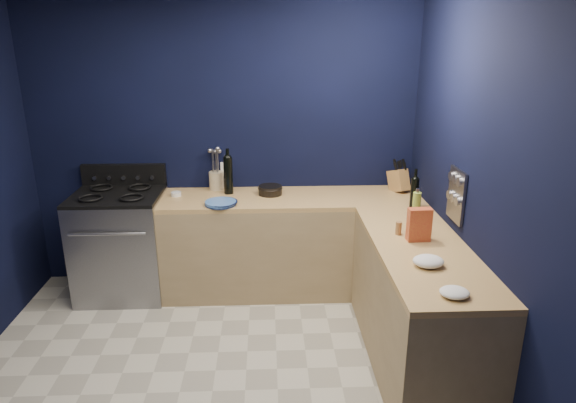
{
  "coord_description": "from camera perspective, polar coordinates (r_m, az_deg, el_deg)",
  "views": [
    {
      "loc": [
        0.39,
        -2.84,
        2.28
      ],
      "look_at": [
        0.55,
        1.0,
        1.0
      ],
      "focal_mm": 31.62,
      "sensor_mm": 36.0,
      "label": 1
    }
  ],
  "objects": [
    {
      "name": "floor",
      "position": [
        3.67,
        -8.48,
        -20.46
      ],
      "size": [
        3.5,
        3.5,
        0.02
      ],
      "primitive_type": "cube",
      "color": "#B9B4A1",
      "rests_on": "ground"
    },
    {
      "name": "wall_back",
      "position": [
        4.72,
        -7.13,
        6.3
      ],
      "size": [
        3.5,
        0.02,
        2.6
      ],
      "primitive_type": "cube",
      "color": "black",
      "rests_on": "ground"
    },
    {
      "name": "wall_right",
      "position": [
        3.3,
        22.28,
        -0.27
      ],
      "size": [
        0.02,
        3.5,
        2.6
      ],
      "primitive_type": "cube",
      "color": "black",
      "rests_on": "ground"
    },
    {
      "name": "cab_back",
      "position": [
        4.66,
        0.39,
        -4.95
      ],
      "size": [
        2.3,
        0.63,
        0.86
      ],
      "primitive_type": "cube",
      "color": "#9D845C",
      "rests_on": "floor"
    },
    {
      "name": "top_back",
      "position": [
        4.5,
        0.4,
        0.31
      ],
      "size": [
        2.3,
        0.63,
        0.04
      ],
      "primitive_type": "cube",
      "color": "olive",
      "rests_on": "cab_back"
    },
    {
      "name": "cab_right",
      "position": [
        3.78,
        14.31,
        -11.52
      ],
      "size": [
        0.63,
        1.67,
        0.86
      ],
      "primitive_type": "cube",
      "color": "#9D845C",
      "rests_on": "floor"
    },
    {
      "name": "top_right",
      "position": [
        3.58,
        14.87,
        -5.26
      ],
      "size": [
        0.63,
        1.67,
        0.04
      ],
      "primitive_type": "cube",
      "color": "olive",
      "rests_on": "cab_right"
    },
    {
      "name": "gas_range",
      "position": [
        4.81,
        -18.18,
        -4.76
      ],
      "size": [
        0.76,
        0.66,
        0.92
      ],
      "primitive_type": "cube",
      "color": "gray",
      "rests_on": "floor"
    },
    {
      "name": "oven_door",
      "position": [
        4.54,
        -19.19,
        -6.43
      ],
      "size": [
        0.59,
        0.02,
        0.42
      ],
      "primitive_type": "cube",
      "color": "black",
      "rests_on": "gas_range"
    },
    {
      "name": "cooktop",
      "position": [
        4.65,
        -18.76,
        0.63
      ],
      "size": [
        0.76,
        0.66,
        0.03
      ],
      "primitive_type": "cube",
      "color": "black",
      "rests_on": "gas_range"
    },
    {
      "name": "backguard",
      "position": [
        4.9,
        -17.96,
        2.87
      ],
      "size": [
        0.76,
        0.06,
        0.2
      ],
      "primitive_type": "cube",
      "color": "black",
      "rests_on": "gas_range"
    },
    {
      "name": "spice_panel",
      "position": [
        3.81,
        18.42,
        0.67
      ],
      "size": [
        0.02,
        0.28,
        0.38
      ],
      "primitive_type": "cube",
      "color": "gray",
      "rests_on": "wall_right"
    },
    {
      "name": "wall_outlet",
      "position": [
        4.75,
        -7.05,
        3.65
      ],
      "size": [
        0.09,
        0.02,
        0.13
      ],
      "primitive_type": "cube",
      "color": "white",
      "rests_on": "wall_back"
    },
    {
      "name": "plate_stack",
      "position": [
        4.31,
        -7.59,
        -0.18
      ],
      "size": [
        0.34,
        0.34,
        0.03
      ],
      "primitive_type": "cylinder",
      "rotation": [
        0.0,
        0.0,
        -0.35
      ],
      "color": "teal",
      "rests_on": "top_back"
    },
    {
      "name": "ramekin",
      "position": [
        4.62,
        -12.47,
        0.83
      ],
      "size": [
        0.11,
        0.11,
        0.04
      ],
      "primitive_type": "cylinder",
      "rotation": [
        0.0,
        0.0,
        0.28
      ],
      "color": "white",
      "rests_on": "top_back"
    },
    {
      "name": "utensil_crock",
      "position": [
        4.73,
        -8.06,
        2.35
      ],
      "size": [
        0.17,
        0.17,
        0.17
      ],
      "primitive_type": "cylinder",
      "rotation": [
        0.0,
        0.0,
        -0.3
      ],
      "color": "beige",
      "rests_on": "top_back"
    },
    {
      "name": "wine_bottle_back",
      "position": [
        4.57,
        -6.73,
        2.91
      ],
      "size": [
        0.1,
        0.1,
        0.33
      ],
      "primitive_type": "cylinder",
      "rotation": [
        0.0,
        0.0,
        0.2
      ],
      "color": "black",
      "rests_on": "top_back"
    },
    {
      "name": "lemon_basket",
      "position": [
        4.55,
        -2.01,
        1.28
      ],
      "size": [
        0.25,
        0.25,
        0.08
      ],
      "primitive_type": "cylinder",
      "rotation": [
        0.0,
        0.0,
        0.21
      ],
      "color": "black",
      "rests_on": "top_back"
    },
    {
      "name": "knife_block",
      "position": [
        4.74,
        12.31,
        2.32
      ],
      "size": [
        0.2,
        0.25,
        0.24
      ],
      "primitive_type": "cube",
      "rotation": [
        -0.31,
        0.0,
        0.45
      ],
      "color": "olive",
      "rests_on": "top_back"
    },
    {
      "name": "wine_bottle_right",
      "position": [
        4.25,
        14.0,
        0.79
      ],
      "size": [
        0.08,
        0.08,
        0.27
      ],
      "primitive_type": "cylinder",
      "rotation": [
        0.0,
        0.0,
        -0.31
      ],
      "color": "black",
      "rests_on": "top_right"
    },
    {
      "name": "oil_bottle",
      "position": [
        3.89,
        14.2,
        -0.86
      ],
      "size": [
        0.07,
        0.07,
        0.26
      ],
      "primitive_type": "cylinder",
      "rotation": [
        0.0,
        0.0,
        0.19
      ],
      "color": "#8EA83D",
      "rests_on": "top_right"
    },
    {
      "name": "spice_jar_near",
      "position": [
        3.73,
        12.32,
        -2.94
      ],
      "size": [
        0.05,
        0.05,
        0.1
      ],
      "primitive_type": "cylinder",
      "rotation": [
        0.0,
        0.0,
        -0.3
      ],
      "color": "olive",
      "rests_on": "top_right"
    },
    {
      "name": "spice_jar_far",
      "position": [
        3.81,
        15.04,
        -2.77
      ],
      "size": [
        0.06,
        0.06,
        0.09
      ],
      "primitive_type": "cylinder",
      "rotation": [
        0.0,
        0.0,
        -0.21
      ],
      "color": "olive",
      "rests_on": "top_right"
    },
    {
      "name": "crouton_bag",
      "position": [
        3.63,
        14.53,
        -2.54
      ],
      "size": [
        0.16,
        0.08,
        0.23
      ],
      "primitive_type": "cube",
      "rotation": [
        0.0,
        0.0,
        0.04
      ],
      "color": "#AB0F1F",
      "rests_on": "top_right"
    },
    {
      "name": "towel_front",
      "position": [
        3.29,
        15.51,
        -6.49
      ],
      "size": [
        0.2,
        0.18,
        0.07
      ],
      "primitive_type": "ellipsoid",
      "rotation": [
        0.0,
        0.0,
        -0.06
      ],
      "color": "white",
      "rests_on": "top_right"
    },
    {
      "name": "towel_end",
      "position": [
        2.98,
        18.22,
        -9.68
      ],
      "size": [
        0.19,
        0.18,
        0.05
      ],
      "primitive_type": "ellipsoid",
      "rotation": [
        0.0,
        0.0,
        0.18
      ],
      "color": "white",
      "rests_on": "top_right"
    }
  ]
}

